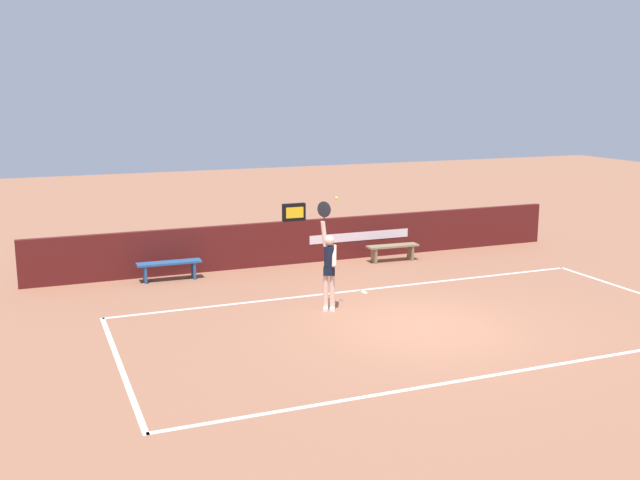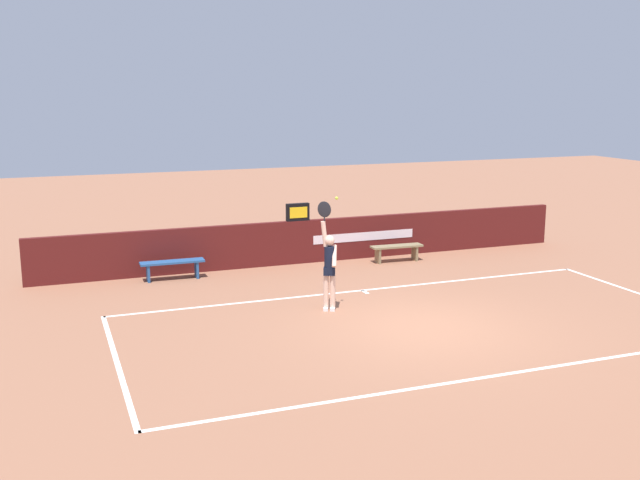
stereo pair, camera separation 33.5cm
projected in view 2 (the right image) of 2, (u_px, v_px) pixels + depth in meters
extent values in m
plane|color=#945F44|center=(422.00, 327.00, 14.67)|extent=(60.00, 60.00, 0.00)
cube|color=white|center=(362.00, 290.00, 17.34)|extent=(11.72, 0.09, 0.00)
cube|color=white|center=(500.00, 375.00, 12.21)|extent=(11.72, 0.09, 0.00)
cube|color=white|center=(117.00, 363.00, 12.74)|extent=(0.09, 5.70, 0.00)
cube|color=white|center=(365.00, 292.00, 17.20)|extent=(0.09, 0.30, 0.00)
cube|color=#501614|center=(316.00, 241.00, 20.11)|extent=(14.92, 0.16, 1.17)
cube|color=silver|center=(364.00, 236.00, 20.51)|extent=(3.00, 0.01, 0.24)
cube|color=black|center=(298.00, 212.00, 19.77)|extent=(0.63, 0.14, 0.47)
cube|color=yellow|center=(299.00, 213.00, 19.70)|extent=(0.49, 0.01, 0.29)
cylinder|color=beige|center=(333.00, 291.00, 15.74)|extent=(0.12, 0.12, 0.81)
cylinder|color=beige|center=(326.00, 291.00, 15.75)|extent=(0.12, 0.12, 0.81)
cube|color=white|center=(333.00, 308.00, 15.80)|extent=(0.19, 0.26, 0.07)
cube|color=white|center=(326.00, 308.00, 15.80)|extent=(0.19, 0.26, 0.07)
cylinder|color=black|center=(329.00, 260.00, 15.61)|extent=(0.21, 0.21, 0.57)
cube|color=black|center=(329.00, 271.00, 15.66)|extent=(0.30, 0.28, 0.16)
sphere|color=beige|center=(329.00, 240.00, 15.52)|extent=(0.22, 0.22, 0.22)
cylinder|color=beige|center=(324.00, 234.00, 15.50)|extent=(0.18, 0.15, 0.55)
cylinder|color=beige|center=(334.00, 256.00, 15.52)|extent=(0.23, 0.37, 0.45)
ellipsoid|color=black|center=(324.00, 209.00, 15.40)|extent=(0.32, 0.16, 0.38)
cylinder|color=black|center=(324.00, 218.00, 15.44)|extent=(0.03, 0.03, 0.18)
sphere|color=#C6E439|center=(337.00, 198.00, 15.17)|extent=(0.07, 0.07, 0.07)
cube|color=#837350|center=(397.00, 246.00, 20.15)|extent=(1.45, 0.42, 0.05)
cube|color=#837350|center=(378.00, 255.00, 20.02)|extent=(0.07, 0.32, 0.43)
cube|color=#837350|center=(415.00, 253.00, 20.36)|extent=(0.07, 0.32, 0.43)
cube|color=#25518A|center=(172.00, 262.00, 18.24)|extent=(1.57, 0.39, 0.05)
cube|color=#25518A|center=(148.00, 273.00, 18.09)|extent=(0.07, 0.32, 0.45)
cube|color=#25518A|center=(197.00, 269.00, 18.48)|extent=(0.07, 0.32, 0.45)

